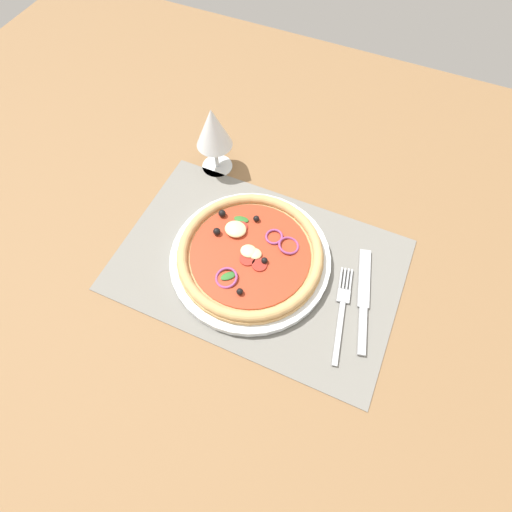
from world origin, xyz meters
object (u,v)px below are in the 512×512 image
Objects in this scene: pizza at (251,252)px; fork at (342,308)px; wine_glass at (213,130)px; plate at (251,258)px; knife at (364,298)px.

pizza is 1.46× the size of fork.
pizza is 25.20cm from wine_glass.
fork is at bearing -8.12° from pizza.
plate is 21.13cm from knife.
wine_glass is (-15.99, 18.19, 8.92)cm from plate.
fork is 4.43cm from knife.
knife is 1.33× the size of wine_glass.
fork is at bearing -8.04° from plate.
knife is (2.84, 3.40, 0.03)cm from fork.
pizza is 1.33× the size of knife.
plate is at bearing -48.68° from wine_glass.
knife is at bearing 2.22° from plate.
wine_glass reaches higher than knife.
wine_glass is (-37.10, 17.37, 9.40)cm from knife.
pizza is at bearing -48.70° from wine_glass.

